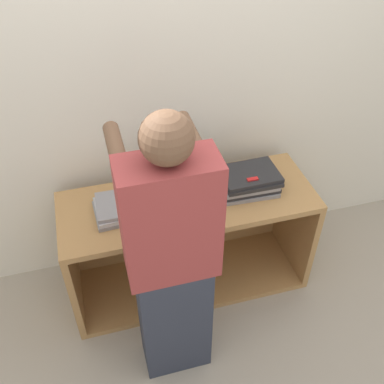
{
  "coord_description": "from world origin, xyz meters",
  "views": [
    {
      "loc": [
        -0.46,
        -1.5,
        2.31
      ],
      "look_at": [
        0.0,
        0.18,
        0.81
      ],
      "focal_mm": 42.0,
      "sensor_mm": 36.0,
      "label": 1
    }
  ],
  "objects_px": {
    "laptop_open": "(186,187)",
    "laptop_stack_left": "(126,207)",
    "laptop_stack_right": "(248,181)",
    "person": "(172,263)"
  },
  "relations": [
    {
      "from": "laptop_stack_right",
      "to": "person",
      "type": "height_order",
      "value": "person"
    },
    {
      "from": "laptop_open",
      "to": "laptop_stack_right",
      "type": "xyz_separation_m",
      "value": [
        0.34,
        -0.05,
        0.01
      ]
    },
    {
      "from": "laptop_stack_right",
      "to": "person",
      "type": "xyz_separation_m",
      "value": [
        -0.55,
        -0.48,
        0.03
      ]
    },
    {
      "from": "laptop_stack_left",
      "to": "laptop_stack_right",
      "type": "distance_m",
      "value": 0.68
    },
    {
      "from": "laptop_open",
      "to": "laptop_stack_left",
      "type": "distance_m",
      "value": 0.34
    },
    {
      "from": "laptop_stack_right",
      "to": "person",
      "type": "distance_m",
      "value": 0.73
    },
    {
      "from": "laptop_stack_right",
      "to": "laptop_open",
      "type": "bearing_deg",
      "value": 172.29
    },
    {
      "from": "laptop_open",
      "to": "laptop_stack_left",
      "type": "height_order",
      "value": "laptop_open"
    },
    {
      "from": "laptop_stack_right",
      "to": "person",
      "type": "relative_size",
      "value": 0.22
    },
    {
      "from": "laptop_open",
      "to": "person",
      "type": "height_order",
      "value": "person"
    }
  ]
}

